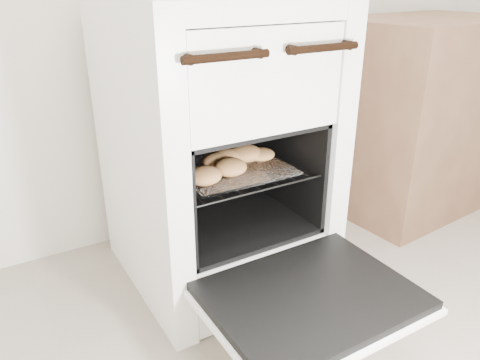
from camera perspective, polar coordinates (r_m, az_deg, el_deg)
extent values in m
cube|color=white|center=(1.48, -3.07, 4.14)|extent=(0.58, 0.62, 0.89)
cylinder|color=black|center=(1.06, -1.63, 14.79)|extent=(0.21, 0.02, 0.02)
cylinder|color=black|center=(1.21, 10.14, 15.57)|extent=(0.21, 0.02, 0.02)
cube|color=black|center=(1.22, 8.63, -13.78)|extent=(0.51, 0.39, 0.02)
cube|color=white|center=(1.23, 8.58, -14.43)|extent=(0.53, 0.41, 0.02)
cylinder|color=black|center=(1.35, -9.34, -0.20)|extent=(0.01, 0.41, 0.01)
cylinder|color=black|center=(1.54, 5.24, 2.99)|extent=(0.01, 0.41, 0.01)
cylinder|color=black|center=(1.28, 2.66, -1.29)|extent=(0.42, 0.01, 0.01)
cylinder|color=black|center=(1.60, -5.00, 3.76)|extent=(0.42, 0.01, 0.01)
cylinder|color=black|center=(1.36, -8.02, 0.10)|extent=(0.01, 0.39, 0.01)
cylinder|color=black|center=(1.39, -5.80, 0.58)|extent=(0.01, 0.39, 0.01)
cylinder|color=black|center=(1.41, -3.66, 1.06)|extent=(0.01, 0.39, 0.01)
cylinder|color=black|center=(1.43, -1.58, 1.51)|extent=(0.01, 0.39, 0.01)
cylinder|color=black|center=(1.46, 0.42, 1.95)|extent=(0.01, 0.39, 0.01)
cylinder|color=black|center=(1.49, 2.34, 2.37)|extent=(0.01, 0.39, 0.01)
cylinder|color=black|center=(1.52, 4.19, 2.77)|extent=(0.01, 0.39, 0.01)
cube|color=white|center=(1.42, -1.20, 1.48)|extent=(0.33, 0.29, 0.01)
ellipsoid|color=tan|center=(1.40, -2.78, 2.35)|extent=(0.13, 0.13, 0.04)
ellipsoid|color=tan|center=(1.47, 2.54, 3.16)|extent=(0.12, 0.12, 0.04)
ellipsoid|color=tan|center=(1.35, -1.23, 1.61)|extent=(0.14, 0.14, 0.05)
ellipsoid|color=tan|center=(1.30, -4.40, 0.55)|extent=(0.13, 0.13, 0.05)
ellipsoid|color=tan|center=(1.43, -1.63, 2.83)|extent=(0.13, 0.13, 0.05)
ellipsoid|color=tan|center=(1.46, 0.59, 3.30)|extent=(0.14, 0.14, 0.05)
cube|color=brown|center=(2.18, 21.08, 7.51)|extent=(0.83, 0.59, 0.79)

